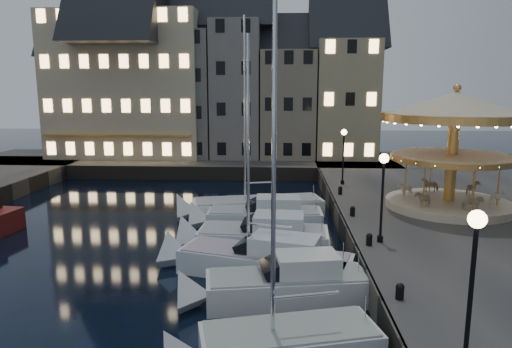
# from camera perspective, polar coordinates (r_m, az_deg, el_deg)

# --- Properties ---
(ground) EXTENTS (160.00, 160.00, 0.00)m
(ground) POSITION_cam_1_polar(r_m,az_deg,el_deg) (21.49, -3.94, -12.26)
(ground) COLOR black
(ground) RESTS_ON ground
(quay_east) EXTENTS (16.00, 56.00, 1.30)m
(quay_east) POSITION_cam_1_polar(r_m,az_deg,el_deg) (29.13, 26.37, -5.90)
(quay_east) COLOR #474442
(quay_east) RESTS_ON ground
(quay_north) EXTENTS (44.00, 12.00, 1.30)m
(quay_north) POSITION_cam_1_polar(r_m,az_deg,el_deg) (49.43, -9.16, 1.32)
(quay_north) COLOR #474442
(quay_north) RESTS_ON ground
(quaywall_e) EXTENTS (0.15, 44.00, 1.30)m
(quaywall_e) POSITION_cam_1_polar(r_m,az_deg,el_deg) (27.01, 10.47, -6.20)
(quaywall_e) COLOR #47423A
(quaywall_e) RESTS_ON ground
(quaywall_n) EXTENTS (48.00, 0.15, 1.30)m
(quaywall_n) POSITION_cam_1_polar(r_m,az_deg,el_deg) (43.23, -8.26, 0.07)
(quaywall_n) COLOR #47423A
(quaywall_n) RESTS_ON ground
(streetlamp_a) EXTENTS (0.44, 0.44, 4.17)m
(streetlamp_a) POSITION_cam_1_polar(r_m,az_deg,el_deg) (12.40, 25.48, -10.62)
(streetlamp_a) COLOR black
(streetlamp_a) RESTS_ON quay_east
(streetlamp_b) EXTENTS (0.44, 0.44, 4.17)m
(streetlamp_b) POSITION_cam_1_polar(r_m,az_deg,el_deg) (21.62, 15.56, -1.34)
(streetlamp_b) COLOR black
(streetlamp_b) RESTS_ON quay_east
(streetlamp_c) EXTENTS (0.44, 0.44, 4.17)m
(streetlamp_c) POSITION_cam_1_polar(r_m,az_deg,el_deg) (34.76, 10.88, 3.13)
(streetlamp_c) COLOR black
(streetlamp_c) RESTS_ON quay_east
(bollard_a) EXTENTS (0.30, 0.30, 0.57)m
(bollard_a) POSITION_cam_1_polar(r_m,az_deg,el_deg) (16.62, 17.54, -13.72)
(bollard_a) COLOR black
(bollard_a) RESTS_ON quay_east
(bollard_b) EXTENTS (0.30, 0.30, 0.57)m
(bollard_b) POSITION_cam_1_polar(r_m,az_deg,el_deg) (21.63, 13.97, -7.87)
(bollard_b) COLOR black
(bollard_b) RESTS_ON quay_east
(bollard_c) EXTENTS (0.30, 0.30, 0.57)m
(bollard_c) POSITION_cam_1_polar(r_m,az_deg,el_deg) (26.36, 11.97, -4.51)
(bollard_c) COLOR black
(bollard_c) RESTS_ON quay_east
(bollard_d) EXTENTS (0.30, 0.30, 0.57)m
(bollard_d) POSITION_cam_1_polar(r_m,az_deg,el_deg) (31.66, 10.49, -1.98)
(bollard_d) COLOR black
(bollard_d) RESTS_ON quay_east
(townhouse_na) EXTENTS (5.50, 8.00, 12.80)m
(townhouse_na) POSITION_cam_1_polar(r_m,az_deg,el_deg) (54.36, -21.01, 9.13)
(townhouse_na) COLOR gray
(townhouse_na) RESTS_ON quay_north
(townhouse_nb) EXTENTS (6.16, 8.00, 13.80)m
(townhouse_nb) POSITION_cam_1_polar(r_m,az_deg,el_deg) (52.39, -15.51, 9.96)
(townhouse_nb) COLOR slate
(townhouse_nb) RESTS_ON quay_north
(townhouse_nc) EXTENTS (6.82, 8.00, 14.80)m
(townhouse_nc) POSITION_cam_1_polar(r_m,az_deg,el_deg) (50.80, -8.94, 10.77)
(townhouse_nc) COLOR slate
(townhouse_nc) RESTS_ON quay_north
(townhouse_nd) EXTENTS (5.50, 8.00, 15.80)m
(townhouse_nd) POSITION_cam_1_polar(r_m,az_deg,el_deg) (49.93, -2.36, 11.47)
(townhouse_nd) COLOR slate
(townhouse_nd) RESTS_ON quay_north
(townhouse_ne) EXTENTS (6.16, 8.00, 12.80)m
(townhouse_ne) POSITION_cam_1_polar(r_m,az_deg,el_deg) (49.70, 4.01, 9.73)
(townhouse_ne) COLOR gray
(townhouse_ne) RESTS_ON quay_north
(townhouse_nf) EXTENTS (6.82, 8.00, 13.80)m
(townhouse_nf) POSITION_cam_1_polar(r_m,az_deg,el_deg) (50.14, 11.05, 10.14)
(townhouse_nf) COLOR tan
(townhouse_nf) RESTS_ON quay_north
(hotel_corner) EXTENTS (17.60, 9.00, 16.80)m
(hotel_corner) POSITION_cam_1_polar(r_m,az_deg,el_deg) (52.40, -15.54, 11.60)
(hotel_corner) COLOR beige
(hotel_corner) RESTS_ON quay_north
(motorboat_b) EXTENTS (7.52, 3.26, 2.15)m
(motorboat_b) POSITION_cam_1_polar(r_m,az_deg,el_deg) (18.52, 2.65, -13.92)
(motorboat_b) COLOR silver
(motorboat_b) RESTS_ON ground
(motorboat_c) EXTENTS (8.83, 4.45, 11.76)m
(motorboat_c) POSITION_cam_1_polar(r_m,az_deg,el_deg) (21.07, 0.03, -10.72)
(motorboat_c) COLOR silver
(motorboat_c) RESTS_ON ground
(motorboat_d) EXTENTS (7.84, 2.96, 2.15)m
(motorboat_d) POSITION_cam_1_polar(r_m,az_deg,el_deg) (24.26, -0.06, -7.95)
(motorboat_d) COLOR silver
(motorboat_d) RESTS_ON ground
(motorboat_e) EXTENTS (8.00, 2.52, 2.15)m
(motorboat_e) POSITION_cam_1_polar(r_m,az_deg,el_deg) (28.01, 0.23, -5.44)
(motorboat_e) COLOR silver
(motorboat_e) RESTS_ON ground
(motorboat_f) EXTENTS (9.72, 4.55, 12.90)m
(motorboat_f) POSITION_cam_1_polar(r_m,az_deg,el_deg) (30.64, -0.85, -4.28)
(motorboat_f) COLOR silver
(motorboat_f) RESTS_ON ground
(carousel) EXTENTS (8.41, 8.41, 7.36)m
(carousel) POSITION_cam_1_polar(r_m,az_deg,el_deg) (29.24, 23.55, 5.35)
(carousel) COLOR beige
(carousel) RESTS_ON quay_east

